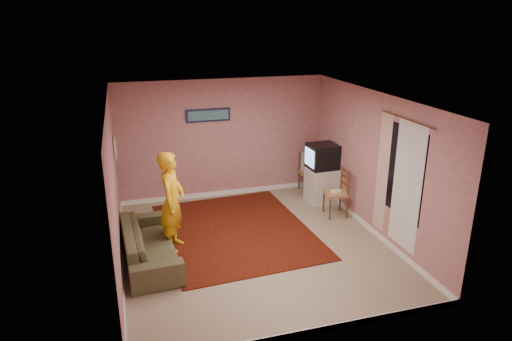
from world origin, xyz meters
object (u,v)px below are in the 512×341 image
object	(u,v)px
chair_b	(336,188)
person	(172,201)
sofa	(149,244)
chair_a	(309,168)
crt_tv	(322,156)
tv_cabinet	(321,185)

from	to	relation	value
chair_b	person	world-z (taller)	person
chair_b	sofa	bearing A→B (deg)	-73.07
chair_a	chair_b	distance (m)	1.42
crt_tv	sofa	size ratio (longest dim) A/B	0.31
sofa	chair_b	bearing A→B (deg)	-81.53
chair_a	person	world-z (taller)	person
tv_cabinet	chair_a	distance (m)	0.68
crt_tv	chair_a	distance (m)	0.82
crt_tv	sofa	xyz separation A→B (m)	(-3.74, -1.53, -0.72)
chair_a	chair_b	size ratio (longest dim) A/B	0.92
sofa	person	size ratio (longest dim) A/B	1.18
chair_a	sofa	distance (m)	4.34
crt_tv	chair_b	bearing A→B (deg)	-93.62
crt_tv	sofa	world-z (taller)	crt_tv
sofa	person	world-z (taller)	person
tv_cabinet	chair_a	bearing A→B (deg)	91.43
tv_cabinet	sofa	size ratio (longest dim) A/B	0.37
tv_cabinet	chair_b	xyz separation A→B (m)	(-0.03, -0.76, 0.21)
crt_tv	chair_a	size ratio (longest dim) A/B	1.30
chair_b	sofa	size ratio (longest dim) A/B	0.26
crt_tv	chair_b	size ratio (longest dim) A/B	1.19
person	sofa	bearing A→B (deg)	147.37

